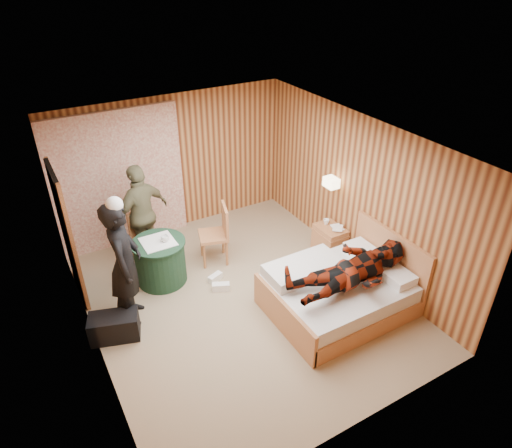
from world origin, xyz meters
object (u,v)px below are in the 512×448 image
round_table (161,261)px  chair_far (144,233)px  nightstand (329,240)px  bed (338,292)px  duffel_bag (114,327)px  man_at_table (143,214)px  man_on_bed (354,263)px  chair_near (218,230)px  woman_standing (125,264)px  wall_lamp (331,182)px

round_table → chair_far: bearing=92.0°
nightstand → round_table: 2.84m
bed → duffel_bag: bearing=161.0°
chair_far → duffel_bag: bearing=-138.0°
round_table → chair_far: size_ratio=0.89×
bed → man_at_table: (-2.00, 2.59, 0.57)m
chair_far → man_on_bed: man_on_bed is taller
man_at_table → chair_far: bearing=36.0°
bed → round_table: size_ratio=2.35×
chair_near → woman_standing: (-1.68, -0.64, 0.34)m
nightstand → man_at_table: bearing=152.6°
wall_lamp → woman_standing: bearing=-179.9°
woman_standing → man_on_bed: 3.07m
bed → nightstand: size_ratio=3.56×
round_table → woman_standing: (-0.65, -0.59, 0.56)m
man_on_bed → wall_lamp: bearing=63.3°
wall_lamp → chair_far: wall_lamp is taller
wall_lamp → round_table: bearing=168.1°
chair_near → man_on_bed: size_ratio=0.58×
wall_lamp → duffel_bag: size_ratio=0.40×
round_table → chair_far: chair_far is taller
wall_lamp → round_table: size_ratio=0.31×
bed → man_at_table: 3.32m
chair_far → man_at_table: size_ratio=0.54×
chair_far → man_on_bed: (2.04, -2.78, 0.40)m
bed → chair_far: 3.26m
nightstand → man_on_bed: size_ratio=0.31×
bed → man_on_bed: size_ratio=1.10×
round_table → man_at_table: bearing=90.0°
wall_lamp → woman_standing: size_ratio=0.14×
round_table → chair_far: 0.68m
man_on_bed → round_table: bearing=133.5°
chair_near → woman_standing: bearing=-51.9°
duffel_bag → man_at_table: 1.97m
chair_near → man_on_bed: man_on_bed is taller
nightstand → man_at_table: 3.15m
nightstand → woman_standing: bearing=177.7°
bed → woman_standing: 3.01m
duffel_bag → chair_far: bearing=76.1°
chair_far → duffel_bag: (-0.96, -1.53, -0.36)m
chair_far → man_on_bed: size_ratio=0.53×
bed → wall_lamp: bearing=58.8°
bed → woman_standing: (-2.64, 1.31, 0.63)m
wall_lamp → round_table: (-2.79, 0.59, -0.93)m
chair_near → man_at_table: size_ratio=0.59×
wall_lamp → chair_far: (-2.81, 1.25, -0.76)m
bed → chair_near: size_ratio=1.91×
bed → duffel_bag: size_ratio=3.01×
nightstand → duffel_bag: bearing=-177.8°
duffel_bag → man_at_table: bearing=76.1°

